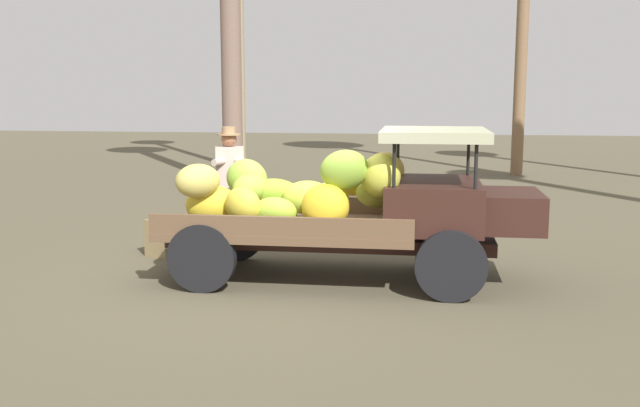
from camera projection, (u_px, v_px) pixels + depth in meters
ground_plane at (287, 280)px, 8.78m from camera, size 60.00×60.00×0.00m
truck at (358, 206)px, 8.62m from camera, size 4.50×1.89×1.83m
farmer at (230, 179)px, 10.43m from camera, size 0.54×0.50×1.77m
wooden_crate at (170, 236)px, 10.11m from camera, size 0.62×0.71×0.52m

